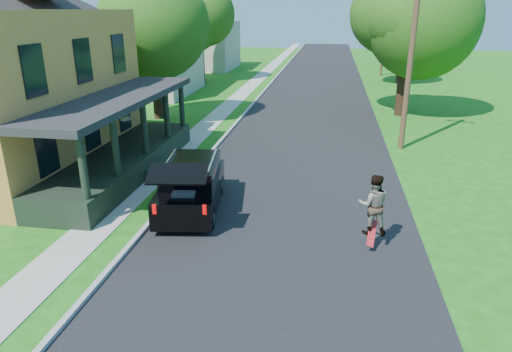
% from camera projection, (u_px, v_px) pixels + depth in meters
% --- Properties ---
extents(ground, '(140.00, 140.00, 0.00)m').
position_uv_depth(ground, '(274.00, 266.00, 11.72)').
color(ground, '#1B5711').
rests_on(ground, ground).
extents(street, '(8.00, 120.00, 0.02)m').
position_uv_depth(street, '(311.00, 109.00, 30.25)').
color(street, black).
rests_on(street, ground).
extents(curb, '(0.15, 120.00, 0.12)m').
position_uv_depth(curb, '(251.00, 107.00, 30.87)').
color(curb, gray).
rests_on(curb, ground).
extents(sidewalk, '(1.30, 120.00, 0.03)m').
position_uv_depth(sidewalk, '(229.00, 106.00, 31.10)').
color(sidewalk, gray).
rests_on(sidewalk, ground).
extents(front_walk, '(6.50, 1.20, 0.03)m').
position_uv_depth(front_walk, '(63.00, 170.00, 18.72)').
color(front_walk, gray).
rests_on(front_walk, ground).
extents(neighbor_house_mid, '(12.78, 12.78, 8.30)m').
position_uv_depth(neighbor_house_mid, '(137.00, 37.00, 34.56)').
color(neighbor_house_mid, '#BEB5A8').
rests_on(neighbor_house_mid, ground).
extents(neighbor_house_far, '(12.78, 12.78, 8.30)m').
position_uv_depth(neighbor_house_far, '(197.00, 29.00, 49.38)').
color(neighbor_house_far, '#BEB5A8').
rests_on(neighbor_house_far, ground).
extents(black_suv, '(2.34, 4.80, 2.15)m').
position_uv_depth(black_suv, '(191.00, 185.00, 14.81)').
color(black_suv, black).
rests_on(black_suv, ground).
extents(skateboarder, '(0.87, 0.69, 1.72)m').
position_uv_depth(skateboarder, '(373.00, 205.00, 12.31)').
color(skateboarder, black).
rests_on(skateboarder, ground).
extents(skateboard, '(0.31, 0.64, 0.64)m').
position_uv_depth(skateboard, '(372.00, 234.00, 12.40)').
color(skateboard, '#B70F16').
rests_on(skateboard, ground).
extents(tree_left_mid, '(6.07, 5.87, 8.98)m').
position_uv_depth(tree_left_mid, '(152.00, 17.00, 25.68)').
color(tree_left_mid, black).
rests_on(tree_left_mid, ground).
extents(tree_left_far, '(7.38, 7.61, 9.36)m').
position_uv_depth(tree_left_far, '(199.00, 9.00, 39.22)').
color(tree_left_far, black).
rests_on(tree_left_far, ground).
extents(tree_right_near, '(7.21, 7.35, 9.13)m').
position_uv_depth(tree_right_near, '(409.00, 17.00, 26.48)').
color(tree_right_near, black).
rests_on(tree_right_near, ground).
extents(tree_right_mid, '(5.30, 5.32, 7.50)m').
position_uv_depth(tree_right_mid, '(404.00, 25.00, 38.88)').
color(tree_right_mid, black).
rests_on(tree_right_mid, ground).
extents(tree_right_far, '(7.54, 7.19, 9.59)m').
position_uv_depth(tree_right_far, '(400.00, 7.00, 50.26)').
color(tree_right_far, black).
rests_on(tree_right_far, ground).
extents(utility_pole_near, '(1.56, 0.58, 10.13)m').
position_uv_depth(utility_pole_near, '(414.00, 33.00, 19.81)').
color(utility_pole_near, '#493422').
rests_on(utility_pole_near, ground).
extents(utility_pole_far, '(1.52, 0.63, 9.63)m').
position_uv_depth(utility_pole_far, '(385.00, 23.00, 43.68)').
color(utility_pole_far, '#493422').
rests_on(utility_pole_far, ground).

